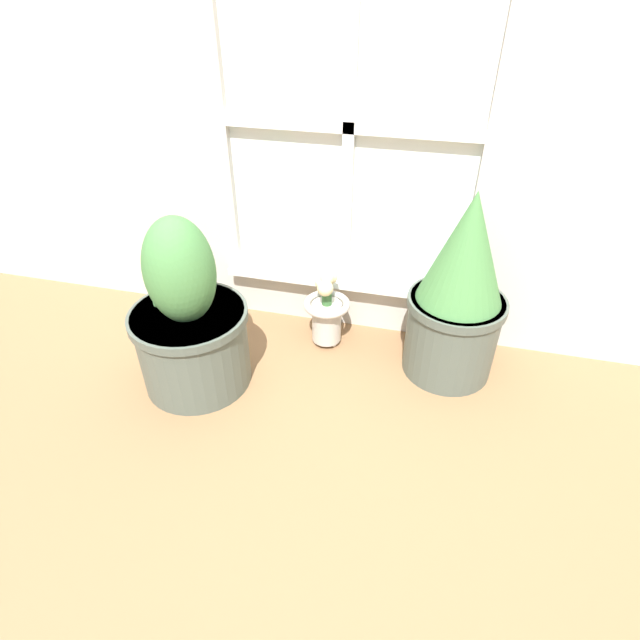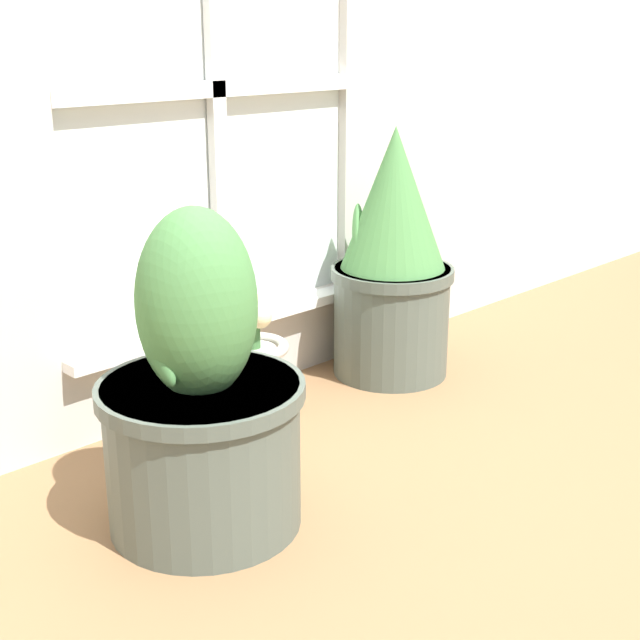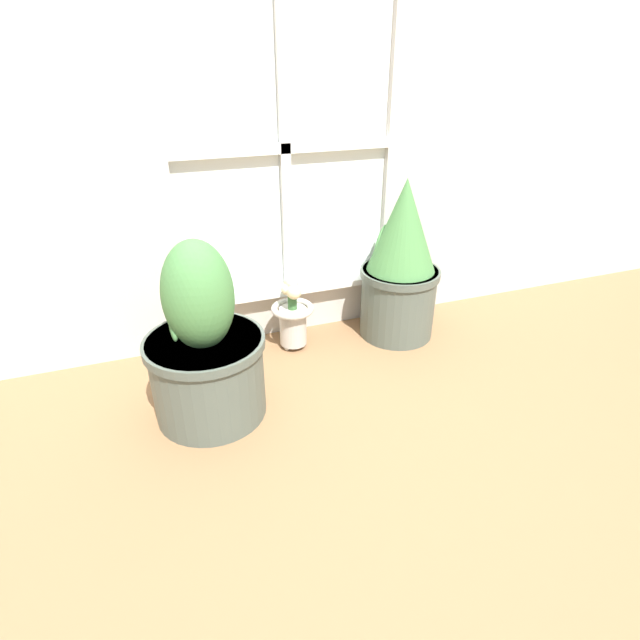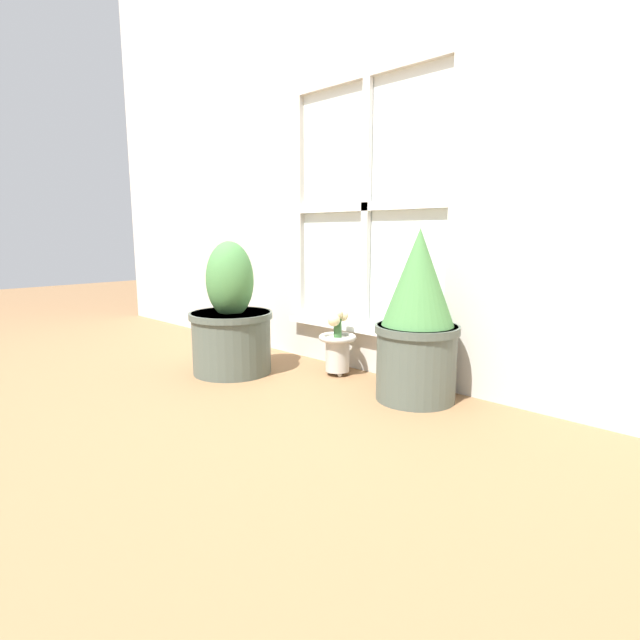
# 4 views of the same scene
# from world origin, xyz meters

# --- Properties ---
(ground_plane) EXTENTS (10.00, 10.00, 0.00)m
(ground_plane) POSITION_xyz_m (0.00, 0.00, 0.00)
(ground_plane) COLOR olive
(potted_plant_left) EXTENTS (0.37, 0.37, 0.58)m
(potted_plant_left) POSITION_xyz_m (-0.40, 0.21, 0.23)
(potted_plant_left) COLOR #4C564C
(potted_plant_left) RESTS_ON ground_plane
(potted_plant_right) EXTENTS (0.31, 0.31, 0.64)m
(potted_plant_right) POSITION_xyz_m (0.40, 0.46, 0.30)
(potted_plant_right) COLOR #4C564C
(potted_plant_right) RESTS_ON ground_plane
(flower_vase) EXTENTS (0.16, 0.16, 0.30)m
(flower_vase) POSITION_xyz_m (-0.03, 0.50, 0.14)
(flower_vase) COLOR #BCB7AD
(flower_vase) RESTS_ON ground_plane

